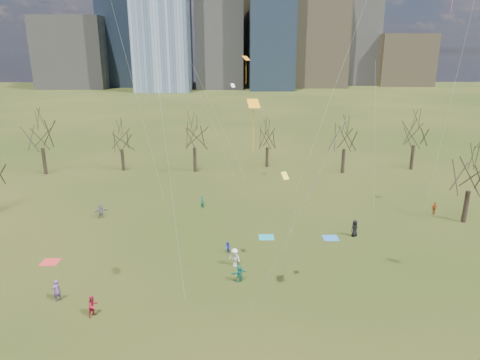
{
  "coord_description": "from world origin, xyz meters",
  "views": [
    {
      "loc": [
        -0.5,
        -27.66,
        18.99
      ],
      "look_at": [
        0.0,
        12.0,
        7.0
      ],
      "focal_mm": 32.0,
      "sensor_mm": 36.0,
      "label": 1
    }
  ],
  "objects_px": {
    "blanket_crimson": "(50,262)",
    "person_2": "(93,306)",
    "blanket_teal": "(266,237)",
    "blanket_navy": "(331,238)"
  },
  "relations": [
    {
      "from": "blanket_crimson",
      "to": "person_2",
      "type": "xyz_separation_m",
      "value": [
        6.77,
        -8.56,
        0.83
      ]
    },
    {
      "from": "blanket_teal",
      "to": "person_2",
      "type": "bearing_deg",
      "value": -135.08
    },
    {
      "from": "blanket_teal",
      "to": "blanket_crimson",
      "type": "xyz_separation_m",
      "value": [
        -20.7,
        -5.33,
        0.0
      ]
    },
    {
      "from": "blanket_navy",
      "to": "blanket_crimson",
      "type": "xyz_separation_m",
      "value": [
        -27.48,
        -5.06,
        0.0
      ]
    },
    {
      "from": "blanket_teal",
      "to": "blanket_crimson",
      "type": "bearing_deg",
      "value": -165.57
    },
    {
      "from": "blanket_teal",
      "to": "person_2",
      "type": "xyz_separation_m",
      "value": [
        -13.92,
        -13.89,
        0.83
      ]
    },
    {
      "from": "blanket_crimson",
      "to": "blanket_teal",
      "type": "bearing_deg",
      "value": 14.43
    },
    {
      "from": "blanket_navy",
      "to": "person_2",
      "type": "bearing_deg",
      "value": -146.66
    },
    {
      "from": "blanket_teal",
      "to": "blanket_navy",
      "type": "relative_size",
      "value": 1.0
    },
    {
      "from": "blanket_teal",
      "to": "blanket_navy",
      "type": "xyz_separation_m",
      "value": [
        6.79,
        -0.26,
        0.0
      ]
    }
  ]
}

